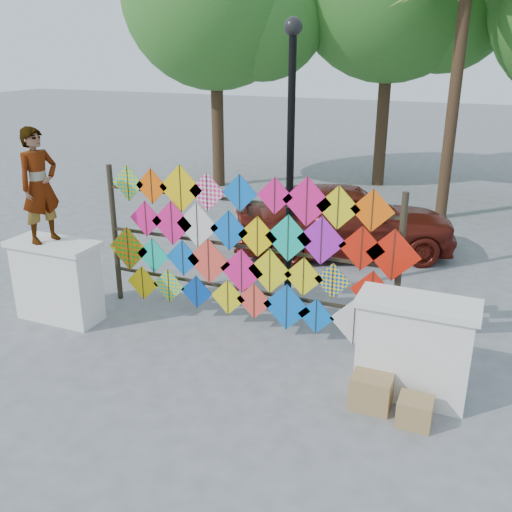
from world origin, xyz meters
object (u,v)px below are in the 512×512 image
at_px(sedan, 343,219).
at_px(lamppost, 291,139).
at_px(vendor_woman, 39,186).
at_px(kite_rack, 247,250).

distance_m(sedan, lamppost, 3.12).
xyz_separation_m(vendor_woman, sedan, (3.41, 4.62, -1.38)).
relative_size(vendor_woman, lamppost, 0.38).
height_order(kite_rack, sedan, kite_rack).
height_order(sedan, lamppost, lamppost).
bearing_deg(kite_rack, lamppost, 81.47).
bearing_deg(vendor_woman, kite_rack, -58.93).
distance_m(kite_rack, lamppost, 1.95).
height_order(kite_rack, vendor_woman, vendor_woman).
bearing_deg(vendor_woman, sedan, -23.00).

